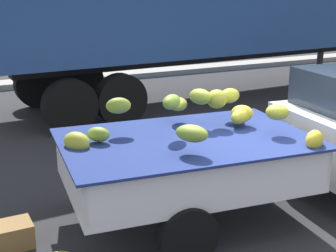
{
  "coord_description": "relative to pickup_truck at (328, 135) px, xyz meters",
  "views": [
    {
      "loc": [
        -3.64,
        -4.31,
        2.81
      ],
      "look_at": [
        -1.17,
        0.77,
        1.13
      ],
      "focal_mm": 51.13,
      "sensor_mm": 36.0,
      "label": 1
    }
  ],
  "objects": [
    {
      "name": "ground",
      "position": [
        -0.92,
        -0.19,
        -0.89
      ],
      "size": [
        220.0,
        220.0,
        0.0
      ],
      "primitive_type": "plane",
      "color": "#28282B"
    },
    {
      "name": "curb_strip",
      "position": [
        -0.92,
        9.47,
        -0.81
      ],
      "size": [
        80.0,
        0.8,
        0.16
      ],
      "primitive_type": "cube",
      "color": "gray",
      "rests_on": "ground"
    },
    {
      "name": "pickup_truck",
      "position": [
        0.0,
        0.0,
        0.0
      ],
      "size": [
        5.3,
        2.31,
        1.7
      ],
      "rotation": [
        0.0,
        0.0,
        -0.1
      ],
      "color": "white",
      "rests_on": "ground"
    },
    {
      "name": "produce_crate",
      "position": [
        -4.09,
        0.52,
        -0.75
      ],
      "size": [
        0.53,
        0.37,
        0.28
      ],
      "primitive_type": "cube",
      "rotation": [
        0.0,
        0.0,
        0.02
      ],
      "color": "olive",
      "rests_on": "ground"
    }
  ]
}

